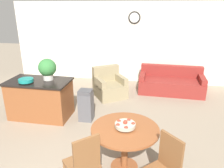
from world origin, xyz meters
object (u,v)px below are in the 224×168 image
fruit_bowl (125,125)px  armchair (109,87)px  potted_plant (47,68)px  trash_bin (86,105)px  kitchen_island (40,99)px  dining_table (125,138)px  dining_chair_near_right (164,167)px  couch (171,83)px  dining_chair_near_left (84,162)px  teal_bowl (26,80)px

fruit_bowl → armchair: bearing=105.7°
potted_plant → trash_bin: (0.93, -0.10, -0.82)m
armchair → kitchen_island: bearing=-166.2°
dining_table → kitchen_island: size_ratio=0.74×
dining_chair_near_right → couch: bearing=-49.3°
dining_table → armchair: (-0.84, 2.99, -0.30)m
dining_chair_near_left → fruit_bowl: bearing=6.0°
dining_chair_near_left → dining_chair_near_right: size_ratio=1.00×
couch → teal_bowl: bearing=-142.9°
dining_table → kitchen_island: bearing=147.0°
dining_chair_near_right → fruit_bowl: (-0.59, 0.50, 0.29)m
teal_bowl → couch: size_ratio=0.17×
teal_bowl → couch: teal_bowl is taller
fruit_bowl → trash_bin: 1.88m
kitchen_island → couch: kitchen_island is taller
dining_chair_near_right → dining_chair_near_left: bearing=50.9°
dining_chair_near_left → potted_plant: 2.72m
fruit_bowl → couch: size_ratio=0.17×
dining_chair_near_left → couch: bearing=26.9°
trash_bin → couch: size_ratio=0.39×
fruit_bowl → kitchen_island: 2.67m
dining_table → teal_bowl: size_ratio=3.28×
dining_table → couch: bearing=75.1°
dining_chair_near_left → trash_bin: (-0.60, 2.06, -0.15)m
trash_bin → armchair: armchair is taller
dining_chair_near_left → potted_plant: bearing=81.3°
trash_bin → armchair: (0.26, 1.52, -0.08)m
kitchen_island → fruit_bowl: bearing=-33.0°
potted_plant → fruit_bowl: bearing=-37.7°
teal_bowl → dining_table: bearing=-27.5°
trash_bin → couch: (2.08, 2.22, -0.10)m
dining_chair_near_left → fruit_bowl: 0.83m
dining_chair_near_left → dining_table: bearing=5.9°
dining_chair_near_right → trash_bin: bearing=-3.3°
fruit_bowl → kitchen_island: (-2.22, 1.44, -0.36)m
dining_chair_near_right → kitchen_island: 3.42m
dining_table → trash_bin: (-1.10, 1.47, -0.22)m
dining_table → couch: (0.98, 3.68, -0.32)m
fruit_bowl → kitchen_island: kitchen_island is taller
dining_chair_near_right → trash_bin: dining_chair_near_right is taller
fruit_bowl → trash_bin: bearing=126.8°
dining_chair_near_left → teal_bowl: (-1.92, 1.85, 0.45)m
dining_chair_near_left → dining_chair_near_right: (1.09, 0.09, 0.00)m
teal_bowl → couch: (3.40, 2.43, -0.71)m
kitchen_island → potted_plant: (0.20, 0.12, 0.73)m
couch → armchair: bearing=-157.6°
dining_chair_near_right → kitchen_island: bearing=11.4°
armchair → trash_bin: bearing=-134.0°
teal_bowl → couch: 4.23m
dining_table → teal_bowl: teal_bowl is taller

